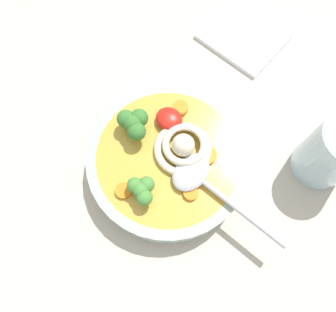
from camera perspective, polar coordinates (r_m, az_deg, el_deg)
The scene contains 13 objects.
table_slab at distance 51.10cm, azimuth 3.45°, elevation -0.28°, with size 134.12×134.12×3.41cm, color #BCB29E.
soup_bowl at distance 46.46cm, azimuth 0.00°, elevation -0.94°, with size 22.97×22.97×4.65cm.
noodle_pile at distance 43.61cm, azimuth 3.10°, elevation 1.36°, with size 8.88×8.70×3.57cm.
soup_spoon at distance 42.71cm, azimuth 5.59°, elevation -4.01°, with size 17.27×6.10×1.60cm.
chili_sauce_dollop at distance 45.59cm, azimuth 0.19°, elevation 6.61°, with size 3.97×3.57×1.79cm, color red.
broccoli_floret_left at distance 40.97cm, azimuth -4.73°, elevation -5.98°, with size 4.15×3.57×3.28cm.
broccoli_floret_near_spoon at distance 43.81cm, azimuth -6.17°, elevation 5.85°, with size 4.99×4.30×3.95cm.
carrot_slice_beside_chili at distance 43.01cm, azimuth -7.97°, elevation -6.16°, with size 2.17×2.17×0.61cm, color orange.
carrot_slice_extra_b at distance 47.00cm, azimuth 2.18°, elevation 8.55°, with size 2.32×2.32×0.80cm, color orange.
carrot_slice_extra_a at distance 44.51cm, azimuth 7.40°, elevation 0.55°, with size 2.64×2.64×0.66cm, color orange.
carrot_slice_front at distance 42.63cm, azimuth 4.08°, elevation -6.62°, with size 2.01×2.01×0.61cm, color orange.
drinking_glass at distance 49.15cm, azimuth 27.42°, elevation 0.53°, with size 7.88×7.88×10.96cm, color silver.
folded_napkin at distance 61.90cm, azimuth 13.29°, elevation 20.12°, with size 13.28×11.55×0.80cm, color white.
Camera 1 is at (-8.96, 14.90, 49.76)cm, focal length 34.10 mm.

